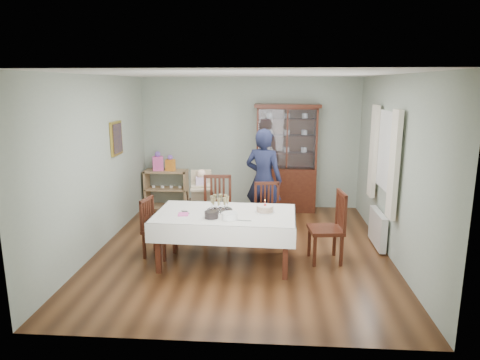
# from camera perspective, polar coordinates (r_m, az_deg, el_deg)

# --- Properties ---
(floor) EXTENTS (5.00, 5.00, 0.00)m
(floor) POSITION_cam_1_polar(r_m,az_deg,el_deg) (6.86, 0.27, -9.25)
(floor) COLOR #593319
(floor) RESTS_ON ground
(room_shell) EXTENTS (5.00, 5.00, 5.00)m
(room_shell) POSITION_cam_1_polar(r_m,az_deg,el_deg) (6.94, 0.57, 5.59)
(room_shell) COLOR #9EAA99
(room_shell) RESTS_ON floor
(dining_table) EXTENTS (2.05, 1.23, 0.76)m
(dining_table) POSITION_cam_1_polar(r_m,az_deg,el_deg) (6.25, -1.95, -7.69)
(dining_table) COLOR #452111
(dining_table) RESTS_ON floor
(china_cabinet) EXTENTS (1.30, 0.48, 2.18)m
(china_cabinet) POSITION_cam_1_polar(r_m,az_deg,el_deg) (8.73, 6.19, 3.12)
(china_cabinet) COLOR #452111
(china_cabinet) RESTS_ON floor
(sideboard) EXTENTS (0.90, 0.38, 0.80)m
(sideboard) POSITION_cam_1_polar(r_m,az_deg,el_deg) (9.15, -9.76, -1.16)
(sideboard) COLOR tan
(sideboard) RESTS_ON floor
(picture_frame) EXTENTS (0.04, 0.48, 0.58)m
(picture_frame) POSITION_cam_1_polar(r_m,az_deg,el_deg) (7.67, -16.16, 5.36)
(picture_frame) COLOR gold
(picture_frame) RESTS_ON room_shell
(window) EXTENTS (0.04, 1.02, 1.22)m
(window) POSITION_cam_1_polar(r_m,az_deg,el_deg) (6.96, 19.05, 3.63)
(window) COLOR white
(window) RESTS_ON room_shell
(curtain_left) EXTENTS (0.07, 0.30, 1.55)m
(curtain_left) POSITION_cam_1_polar(r_m,az_deg,el_deg) (6.37, 19.86, 1.88)
(curtain_left) COLOR silver
(curtain_left) RESTS_ON room_shell
(curtain_right) EXTENTS (0.07, 0.30, 1.55)m
(curtain_right) POSITION_cam_1_polar(r_m,az_deg,el_deg) (7.56, 17.37, 3.64)
(curtain_right) COLOR silver
(curtain_right) RESTS_ON room_shell
(radiator) EXTENTS (0.10, 0.80, 0.55)m
(radiator) POSITION_cam_1_polar(r_m,az_deg,el_deg) (7.23, 17.87, -6.17)
(radiator) COLOR white
(radiator) RESTS_ON floor
(chair_far_left) EXTENTS (0.51, 0.51, 1.07)m
(chair_far_left) POSITION_cam_1_polar(r_m,az_deg,el_deg) (7.15, -3.06, -5.62)
(chair_far_left) COLOR #452111
(chair_far_left) RESTS_ON floor
(chair_far_right) EXTENTS (0.48, 0.48, 0.97)m
(chair_far_right) POSITION_cam_1_polar(r_m,az_deg,el_deg) (7.11, 3.67, -5.97)
(chair_far_right) COLOR #452111
(chair_far_right) RESTS_ON floor
(chair_end_left) EXTENTS (0.48, 0.48, 0.90)m
(chair_end_left) POSITION_cam_1_polar(r_m,az_deg,el_deg) (6.64, -10.86, -7.76)
(chair_end_left) COLOR #452111
(chair_end_left) RESTS_ON floor
(chair_end_right) EXTENTS (0.52, 0.52, 1.05)m
(chair_end_right) POSITION_cam_1_polar(r_m,az_deg,el_deg) (6.46, 11.46, -7.95)
(chair_end_right) COLOR #452111
(chair_end_right) RESTS_ON floor
(woman) EXTENTS (0.77, 0.63, 1.82)m
(woman) POSITION_cam_1_polar(r_m,az_deg,el_deg) (7.52, 3.16, -0.02)
(woman) COLOR black
(woman) RESTS_ON floor
(high_chair) EXTENTS (0.57, 0.57, 1.10)m
(high_chair) POSITION_cam_1_polar(r_m,az_deg,el_deg) (7.66, -5.10, -3.52)
(high_chair) COLOR black
(high_chair) RESTS_ON floor
(champagne_tray) EXTENTS (0.37, 0.37, 0.23)m
(champagne_tray) POSITION_cam_1_polar(r_m,az_deg,el_deg) (6.21, -2.73, -3.52)
(champagne_tray) COLOR silver
(champagne_tray) RESTS_ON dining_table
(birthday_cake) EXTENTS (0.28, 0.28, 0.19)m
(birthday_cake) POSITION_cam_1_polar(r_m,az_deg,el_deg) (6.15, 3.35, -3.89)
(birthday_cake) COLOR white
(birthday_cake) RESTS_ON dining_table
(plate_stack_dark) EXTENTS (0.21, 0.21, 0.09)m
(plate_stack_dark) POSITION_cam_1_polar(r_m,az_deg,el_deg) (5.91, -3.82, -4.64)
(plate_stack_dark) COLOR black
(plate_stack_dark) RESTS_ON dining_table
(plate_stack_white) EXTENTS (0.28, 0.28, 0.09)m
(plate_stack_white) POSITION_cam_1_polar(r_m,az_deg,el_deg) (5.84, -1.38, -4.81)
(plate_stack_white) COLOR white
(plate_stack_white) RESTS_ON dining_table
(napkin_stack) EXTENTS (0.16, 0.16, 0.02)m
(napkin_stack) POSITION_cam_1_polar(r_m,az_deg,el_deg) (6.08, -7.57, -4.55)
(napkin_stack) COLOR #EA56A8
(napkin_stack) RESTS_ON dining_table
(cutlery) EXTENTS (0.17, 0.20, 0.01)m
(cutlery) POSITION_cam_1_polar(r_m,az_deg,el_deg) (6.19, -7.64, -4.29)
(cutlery) COLOR silver
(cutlery) RESTS_ON dining_table
(cake_knife) EXTENTS (0.26, 0.05, 0.01)m
(cake_knife) POSITION_cam_1_polar(r_m,az_deg,el_deg) (5.78, 0.29, -5.42)
(cake_knife) COLOR silver
(cake_knife) RESTS_ON dining_table
(gift_bag_pink) EXTENTS (0.24, 0.19, 0.40)m
(gift_bag_pink) POSITION_cam_1_polar(r_m,az_deg,el_deg) (9.06, -10.89, 2.37)
(gift_bag_pink) COLOR #EA56A8
(gift_bag_pink) RESTS_ON sideboard
(gift_bag_orange) EXTENTS (0.20, 0.17, 0.33)m
(gift_bag_orange) POSITION_cam_1_polar(r_m,az_deg,el_deg) (9.00, -9.28, 2.18)
(gift_bag_orange) COLOR orange
(gift_bag_orange) RESTS_ON sideboard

